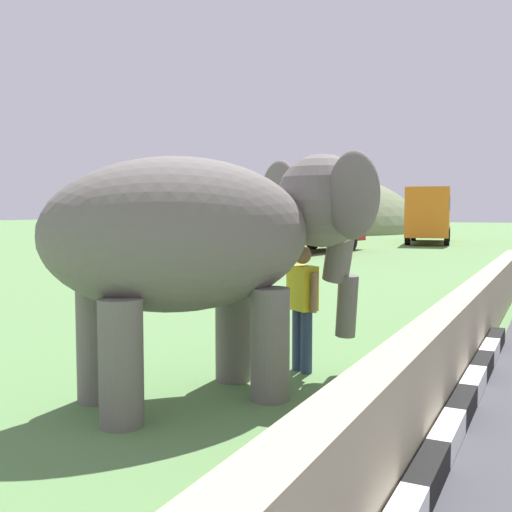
{
  "coord_description": "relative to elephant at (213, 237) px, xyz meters",
  "views": [
    {
      "loc": [
        -2.69,
        3.22,
        2.12
      ],
      "look_at": [
        3.55,
        6.33,
        1.6
      ],
      "focal_mm": 42.91,
      "sensor_mm": 36.0,
      "label": 1
    }
  ],
  "objects": [
    {
      "name": "barrier_parapet",
      "position": [
        -1.26,
        -2.37,
        -1.32
      ],
      "size": [
        28.0,
        0.36,
        1.0
      ],
      "primitive_type": "cube",
      "color": "tan",
      "rests_on": "ground_plane"
    },
    {
      "name": "bus_orange",
      "position": [
        34.66,
        4.16,
        0.26
      ],
      "size": [
        9.18,
        3.8,
        3.5
      ],
      "color": "orange",
      "rests_on": "ground_plane"
    },
    {
      "name": "elephant",
      "position": [
        0.0,
        0.0,
        0.0
      ],
      "size": [
        3.95,
        3.58,
        2.82
      ],
      "color": "slate",
      "rests_on": "ground_plane"
    },
    {
      "name": "bus_red",
      "position": [
        22.3,
        7.95,
        0.26
      ],
      "size": [
        9.14,
        3.94,
        3.5
      ],
      "color": "#B21E1E",
      "rests_on": "ground_plane"
    },
    {
      "name": "hill_east",
      "position": [
        51.74,
        18.57,
        -1.82
      ],
      "size": [
        25.49,
        20.39,
        11.7
      ],
      "color": "#6C7754",
      "rests_on": "ground_plane"
    },
    {
      "name": "person_handler",
      "position": [
        1.43,
        -0.51,
        -0.89
      ],
      "size": [
        0.42,
        0.59,
        1.66
      ],
      "color": "navy",
      "rests_on": "ground_plane"
    },
    {
      "name": "cow_near",
      "position": [
        14.11,
        5.8,
        -0.95
      ],
      "size": [
        1.9,
        0.68,
        1.23
      ],
      "color": "tan",
      "rests_on": "ground_plane"
    }
  ]
}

